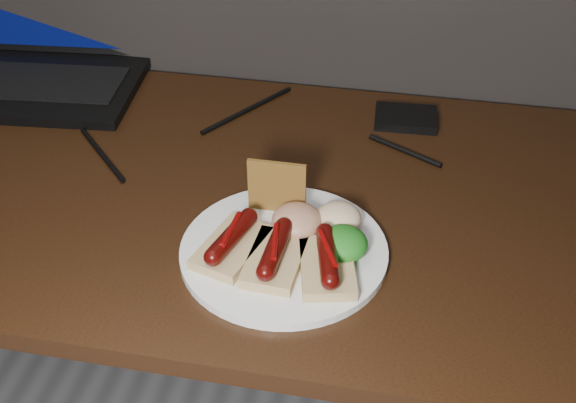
% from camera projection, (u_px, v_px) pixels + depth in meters
% --- Properties ---
extents(desk, '(1.40, 0.70, 0.75)m').
position_uv_depth(desk, '(154.00, 220.00, 1.20)').
color(desk, black).
rests_on(desk, ground).
extents(laptop, '(0.39, 0.38, 0.25)m').
position_uv_depth(laptop, '(49.00, 51.00, 1.39)').
color(laptop, black).
rests_on(laptop, desk).
extents(hard_drive, '(0.11, 0.08, 0.02)m').
position_uv_depth(hard_drive, '(406.00, 118.00, 1.28)').
color(hard_drive, black).
rests_on(hard_drive, desk).
extents(desk_cables, '(1.04, 0.35, 0.01)m').
position_uv_depth(desk_cables, '(143.00, 127.00, 1.26)').
color(desk_cables, black).
rests_on(desk_cables, desk).
extents(plate, '(0.32, 0.32, 0.01)m').
position_uv_depth(plate, '(284.00, 251.00, 1.00)').
color(plate, white).
rests_on(plate, desk).
extents(bread_sausage_left, '(0.10, 0.13, 0.04)m').
position_uv_depth(bread_sausage_left, '(232.00, 243.00, 0.98)').
color(bread_sausage_left, '#DAC480').
rests_on(bread_sausage_left, plate).
extents(bread_sausage_center, '(0.08, 0.12, 0.04)m').
position_uv_depth(bread_sausage_center, '(275.00, 255.00, 0.96)').
color(bread_sausage_center, '#DAC480').
rests_on(bread_sausage_center, plate).
extents(bread_sausage_right, '(0.09, 0.13, 0.04)m').
position_uv_depth(bread_sausage_right, '(327.00, 262.00, 0.95)').
color(bread_sausage_right, '#DAC480').
rests_on(bread_sausage_right, plate).
extents(crispbread, '(0.08, 0.01, 0.08)m').
position_uv_depth(crispbread, '(277.00, 187.00, 1.04)').
color(crispbread, olive).
rests_on(crispbread, plate).
extents(salad_greens, '(0.07, 0.07, 0.04)m').
position_uv_depth(salad_greens, '(342.00, 244.00, 0.97)').
color(salad_greens, '#1B5D12').
rests_on(salad_greens, plate).
extents(salsa_mound, '(0.07, 0.07, 0.04)m').
position_uv_depth(salsa_mound, '(297.00, 220.00, 1.01)').
color(salsa_mound, maroon).
rests_on(salsa_mound, plate).
extents(coleslaw_mound, '(0.06, 0.06, 0.04)m').
position_uv_depth(coleslaw_mound, '(339.00, 217.00, 1.02)').
color(coleslaw_mound, white).
rests_on(coleslaw_mound, plate).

